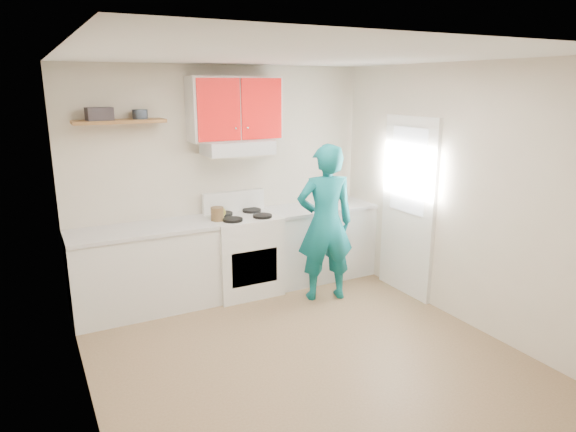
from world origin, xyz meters
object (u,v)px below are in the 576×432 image
person (325,223)px  stove (244,254)px  crock (217,215)px  tin (140,114)px  kettle (219,212)px

person → stove: bearing=-22.9°
crock → person: bearing=-26.9°
stove → tin: tin is taller
kettle → crock: (-0.05, -0.08, -0.00)m
stove → person: 1.04m
crock → person: (1.07, -0.54, -0.10)m
stove → crock: crock is taller
kettle → person: size_ratio=0.09×
crock → person: person is taller
kettle → person: bearing=-20.9°
tin → kettle: size_ratio=0.97×
kettle → person: 1.20m
stove → kettle: bearing=172.9°
person → kettle: bearing=-16.0°
crock → kettle: bearing=60.6°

